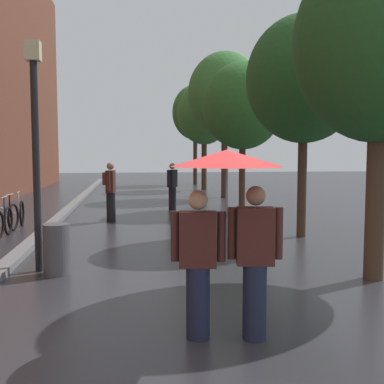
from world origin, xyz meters
name	(u,v)px	position (x,y,z in m)	size (l,w,h in m)	color
ground_plane	(223,333)	(0.00, 0.00, 0.00)	(80.00, 80.00, 0.00)	#2D2D33
kerb_strip	(63,214)	(-3.20, 10.00, 0.06)	(0.30, 36.00, 0.12)	slate
street_tree_0	(381,44)	(2.80, 1.90, 3.69)	(2.67, 2.67, 5.26)	#473323
street_tree_1	(304,80)	(2.99, 5.67, 3.70)	(2.70, 2.70, 5.20)	#473323
street_tree_2	(243,106)	(2.73, 10.75, 3.55)	(2.74, 2.74, 5.04)	#473323
street_tree_3	(225,95)	(2.96, 15.15, 4.45)	(3.19, 3.19, 6.29)	#473323
street_tree_4	(204,114)	(2.74, 19.59, 3.99)	(2.85, 2.85, 5.64)	#473323
street_tree_5	(195,113)	(2.78, 23.46, 4.34)	(2.77, 2.77, 6.02)	#473323
parked_bicycle_7	(2,213)	(-4.53, 8.13, 0.38)	(1.14, 0.81, 0.96)	black
couple_under_umbrella	(227,210)	(0.00, -0.15, 1.41)	(1.20, 1.20, 2.06)	#1E233D
street_lamp_post	(35,137)	(-2.60, 3.08, 2.27)	(0.24, 0.24, 3.84)	black
litter_bin	(57,249)	(-2.26, 2.81, 0.42)	(0.44, 0.44, 0.85)	#4C4C51
pedestrian_walking_midground	(110,190)	(-1.65, 8.66, 0.91)	(0.37, 0.58, 1.72)	black
pedestrian_walking_far	(172,186)	(0.36, 11.15, 0.83)	(0.39, 0.52, 1.63)	black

